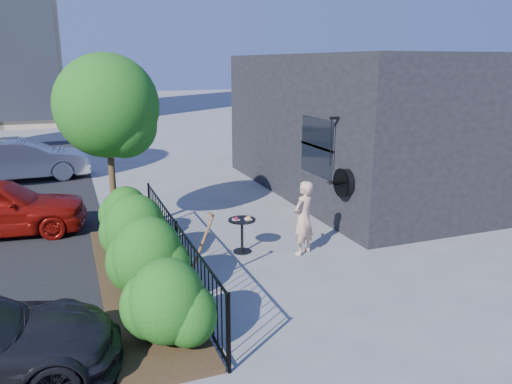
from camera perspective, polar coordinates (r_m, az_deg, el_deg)
name	(u,v)px	position (r m, az deg, el deg)	size (l,w,h in m)	color
ground	(256,267)	(9.63, -0.02, -8.58)	(120.00, 120.00, 0.00)	gray
shop_building	(373,124)	(15.52, 13.25, 7.63)	(6.22, 9.00, 4.00)	black
fence	(177,250)	(9.03, -9.01, -6.55)	(0.05, 6.05, 1.10)	black
planting_bed	(139,283)	(9.13, -13.24, -10.07)	(1.30, 6.00, 0.08)	#382616
shrubs	(142,245)	(8.98, -12.95, -5.91)	(1.10, 5.60, 1.24)	#215714
patio_tree	(111,112)	(11.11, -16.27, 8.74)	(2.20, 2.20, 3.94)	#3F2B19
cafe_table	(242,229)	(10.19, -1.61, -4.30)	(0.56, 0.56, 0.75)	black
woman	(303,218)	(10.07, 5.45, -2.96)	(0.55, 0.36, 1.52)	#D6AA8A
shovel	(198,257)	(8.54, -6.60, -7.34)	(0.53, 0.18, 1.39)	brown
car_silver	(23,160)	(18.11, -25.09, 3.37)	(1.44, 4.13, 1.36)	silver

